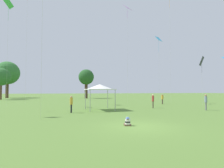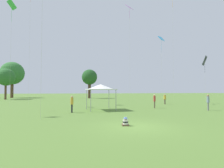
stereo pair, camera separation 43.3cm
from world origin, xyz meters
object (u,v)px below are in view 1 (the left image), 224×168
object	(u,v)px
distant_tree_0	(86,78)
person_standing_1	(71,102)
person_standing_0	(153,100)
kite_3	(159,40)
person_standing_3	(162,98)
kite_7	(8,6)
kite_0	(127,10)
distant_tree_1	(1,77)
canopy_tent	(100,87)
person_standing_2	(206,100)
kite_6	(170,7)
distant_tree_2	(7,73)
seated_toddler	(128,122)
kite_5	(202,62)

from	to	relation	value
distant_tree_0	person_standing_1	bearing A→B (deg)	-99.47
person_standing_0	kite_3	xyz separation A→B (m)	(5.74, 8.16, 10.48)
person_standing_1	person_standing_3	bearing A→B (deg)	13.50
kite_7	distant_tree_0	xyz separation A→B (m)	(14.38, 24.81, -8.30)
kite_0	distant_tree_1	xyz separation A→B (m)	(-26.41, 21.42, -11.02)
canopy_tent	distant_tree_0	world-z (taller)	distant_tree_0
distant_tree_1	person_standing_2	bearing A→B (deg)	-47.54
person_standing_1	kite_6	xyz separation A→B (m)	(19.48, 11.76, 17.96)
person_standing_3	distant_tree_2	world-z (taller)	distant_tree_2
canopy_tent	person_standing_2	bearing A→B (deg)	-16.61
person_standing_0	kite_6	world-z (taller)	kite_6
distant_tree_2	seated_toddler	bearing A→B (deg)	-67.63
kite_3	kite_6	bearing A→B (deg)	40.72
person_standing_2	distant_tree_0	world-z (taller)	distant_tree_0
kite_5	kite_3	bearing A→B (deg)	-57.35
person_standing_2	kite_7	xyz separation A→B (m)	(-23.56, 11.52, 13.46)
seated_toddler	person_standing_3	distance (m)	19.70
canopy_tent	kite_3	xyz separation A→B (m)	(12.83, 8.59, 8.92)
person_standing_2	kite_5	world-z (taller)	kite_5
seated_toddler	person_standing_2	xyz separation A→B (m)	(11.76, 5.91, 0.90)
person_standing_3	canopy_tent	bearing A→B (deg)	-59.06
kite_5	kite_6	distance (m)	14.71
kite_7	person_standing_3	bearing A→B (deg)	-86.92
kite_6	kite_3	bearing A→B (deg)	-54.54
distant_tree_2	canopy_tent	bearing A→B (deg)	-63.19
kite_0	kite_6	bearing A→B (deg)	15.92
kite_3	distant_tree_2	size ratio (longest dim) A/B	1.07
person_standing_1	kite_7	xyz separation A→B (m)	(-8.61, 9.80, 13.53)
person_standing_3	kite_3	world-z (taller)	kite_3
person_standing_0	kite_6	xyz separation A→B (m)	(9.12, 9.57, 17.91)
distant_tree_2	person_standing_3	bearing A→B (deg)	-47.28
kite_7	distant_tree_1	bearing A→B (deg)	26.28
seated_toddler	person_standing_2	size ratio (longest dim) A/B	0.33
kite_3	distant_tree_0	xyz separation A→B (m)	(-10.34, 24.26, -5.30)
kite_6	distant_tree_1	distance (m)	43.30
kite_3	distant_tree_1	bearing A→B (deg)	163.74
kite_6	distant_tree_1	world-z (taller)	kite_6
canopy_tent	distant_tree_2	world-z (taller)	distant_tree_2
canopy_tent	kite_5	world-z (taller)	kite_5
kite_0	kite_6	distance (m)	9.61
distant_tree_0	distant_tree_1	xyz separation A→B (m)	(-22.01, -2.25, -0.50)
kite_6	distant_tree_2	size ratio (longest dim) A/B	1.84
distant_tree_2	distant_tree_1	bearing A→B (deg)	-81.07
person_standing_3	kite_5	size ratio (longest dim) A/B	0.22
person_standing_2	kite_3	size ratio (longest dim) A/B	0.15
person_standing_2	kite_3	bearing A→B (deg)	97.73
kite_7	person_standing_0	bearing A→B (deg)	-104.24
seated_toddler	person_standing_1	xyz separation A→B (m)	(-3.18, 7.64, 0.83)
kite_5	kite_6	world-z (taller)	kite_6
person_standing_3	kite_6	bearing A→B (deg)	136.06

